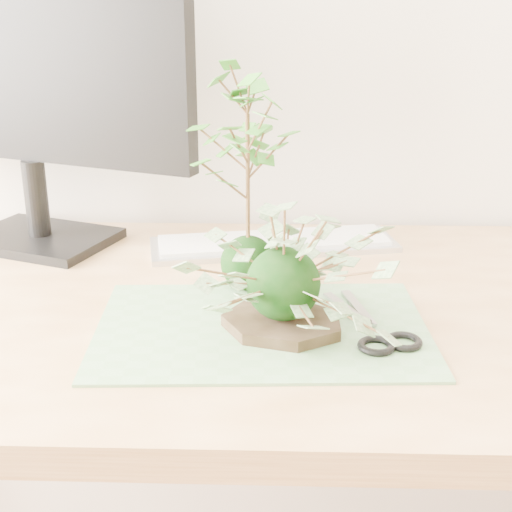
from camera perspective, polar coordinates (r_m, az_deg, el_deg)
name	(u,v)px	position (r m, az deg, el deg)	size (l,w,h in m)	color
desk	(238,355)	(1.04, -1.42, -7.95)	(1.60, 0.70, 0.74)	#D9B17A
cutting_mat	(262,328)	(0.92, 0.47, -5.78)	(0.42, 0.28, 0.00)	#699B61
stone_dish	(283,323)	(0.91, 2.15, -5.39)	(0.16, 0.16, 0.01)	black
ivy_kokedama	(284,251)	(0.87, 2.23, 0.43)	(0.28, 0.28, 0.19)	black
maple_kokedama	(248,129)	(0.98, -0.68, 10.16)	(0.19, 0.19, 0.33)	black
keyboard	(274,243)	(1.21, 1.42, 1.04)	(0.43, 0.20, 0.02)	#BBBBBF
monitor	(23,63)	(1.23, -18.12, 14.45)	(0.56, 0.25, 0.52)	black
scissors	(374,336)	(0.90, 9.41, -6.30)	(0.10, 0.19, 0.01)	gray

